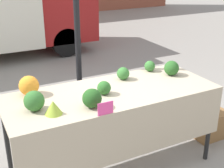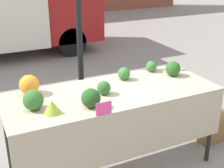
{
  "view_description": "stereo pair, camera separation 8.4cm",
  "coord_description": "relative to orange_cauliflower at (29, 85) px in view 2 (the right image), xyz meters",
  "views": [
    {
      "loc": [
        -1.33,
        -2.58,
        2.19
      ],
      "look_at": [
        0.0,
        0.0,
        1.0
      ],
      "focal_mm": 50.0,
      "sensor_mm": 36.0,
      "label": 1
    },
    {
      "loc": [
        -1.26,
        -2.62,
        2.19
      ],
      "look_at": [
        0.0,
        0.0,
        1.0
      ],
      "focal_mm": 50.0,
      "sensor_mm": 36.0,
      "label": 2
    }
  ],
  "objects": [
    {
      "name": "broccoli_head_4",
      "position": [
        0.66,
        -0.32,
        -0.03
      ],
      "size": [
        0.14,
        0.14,
        0.14
      ],
      "color": "#2D6628",
      "rests_on": "market_table"
    },
    {
      "name": "price_sign",
      "position": [
        0.48,
        -0.72,
        -0.04
      ],
      "size": [
        0.15,
        0.01,
        0.12
      ],
      "color": "#EF4793",
      "rests_on": "market_table"
    },
    {
      "name": "produce_crate",
      "position": [
        2.19,
        -0.33,
        -0.84
      ],
      "size": [
        0.44,
        0.29,
        0.35
      ],
      "color": "olive",
      "rests_on": "ground_plane"
    },
    {
      "name": "broccoli_head_2",
      "position": [
        1.59,
        -0.19,
        -0.01
      ],
      "size": [
        0.17,
        0.17,
        0.17
      ],
      "color": "#285B23",
      "rests_on": "market_table"
    },
    {
      "name": "ground_plane",
      "position": [
        0.76,
        -0.3,
        -1.02
      ],
      "size": [
        40.0,
        40.0,
        0.0
      ],
      "primitive_type": "plane",
      "color": "gray"
    },
    {
      "name": "tent_pole",
      "position": [
        0.73,
        0.54,
        0.16
      ],
      "size": [
        0.07,
        0.07,
        2.35
      ],
      "color": "black",
      "rests_on": "ground_plane"
    },
    {
      "name": "market_table",
      "position": [
        0.76,
        -0.37,
        -0.21
      ],
      "size": [
        2.19,
        0.87,
        0.92
      ],
      "color": "tan",
      "rests_on": "ground_plane"
    },
    {
      "name": "romanesco_head",
      "position": [
        0.09,
        -0.5,
        -0.04
      ],
      "size": [
        0.16,
        0.16,
        0.12
      ],
      "color": "#93B238",
      "rests_on": "market_table"
    },
    {
      "name": "broccoli_head_1",
      "position": [
        0.44,
        -0.54,
        -0.01
      ],
      "size": [
        0.18,
        0.18,
        0.18
      ],
      "color": "#23511E",
      "rests_on": "market_table"
    },
    {
      "name": "broccoli_head_5",
      "position": [
        -0.04,
        -0.36,
        -0.01
      ],
      "size": [
        0.18,
        0.18,
        0.18
      ],
      "color": "#336B2D",
      "rests_on": "market_table"
    },
    {
      "name": "broccoli_head_3",
      "position": [
        1.03,
        -0.06,
        -0.03
      ],
      "size": [
        0.14,
        0.14,
        0.14
      ],
      "color": "#387533",
      "rests_on": "market_table"
    },
    {
      "name": "orange_cauliflower",
      "position": [
        0.0,
        0.0,
        0.0
      ],
      "size": [
        0.2,
        0.2,
        0.2
      ],
      "color": "orange",
      "rests_on": "market_table"
    },
    {
      "name": "broccoli_head_0",
      "position": [
        1.44,
        0.04,
        -0.03
      ],
      "size": [
        0.13,
        0.13,
        0.13
      ],
      "color": "#387533",
      "rests_on": "market_table"
    }
  ]
}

